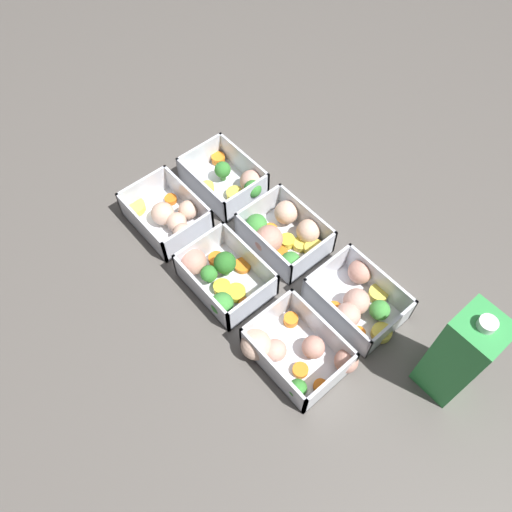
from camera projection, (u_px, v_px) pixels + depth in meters
The scene contains 8 objects.
ground_plane at pixel (256, 262), 0.89m from camera, with size 4.00×4.00×0.00m, color #56514C.
container_near_left at pixel (170, 217), 0.92m from camera, with size 0.17×0.12×0.06m.
container_near_center at pixel (219, 276), 0.85m from camera, with size 0.16×0.12×0.06m.
container_near_right at pixel (293, 352), 0.78m from camera, with size 0.17×0.15×0.06m.
container_far_left at pixel (231, 180), 0.97m from camera, with size 0.16×0.12×0.06m.
container_far_center at pixel (283, 235), 0.90m from camera, with size 0.15×0.14×0.06m.
container_far_right at pixel (358, 301), 0.83m from camera, with size 0.16×0.13×0.06m.
juice_carton at pixel (460, 355), 0.70m from camera, with size 0.07×0.07×0.20m.
Camera 1 is at (0.36, -0.31, 0.75)m, focal length 35.00 mm.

